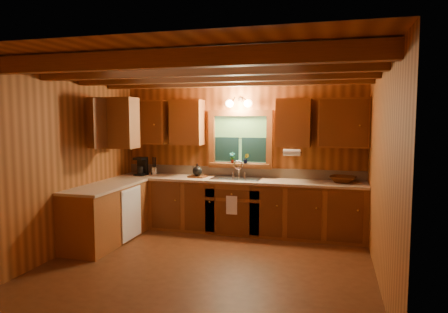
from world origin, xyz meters
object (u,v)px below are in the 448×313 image
sink (237,181)px  coffee_maker (142,166)px  wicker_basket (343,179)px  cutting_board (197,177)px

sink → coffee_maker: 1.75m
coffee_maker → wicker_basket: (3.45, 0.08, -0.11)m
sink → wicker_basket: (1.71, 0.06, 0.09)m
wicker_basket → cutting_board: bearing=-178.3°
sink → coffee_maker: bearing=-179.4°
coffee_maker → cutting_board: size_ratio=1.12×
wicker_basket → sink: bearing=-177.9°
coffee_maker → cutting_board: 1.06m
sink → cutting_board: bearing=-179.1°
cutting_board → coffee_maker: bearing=-171.7°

